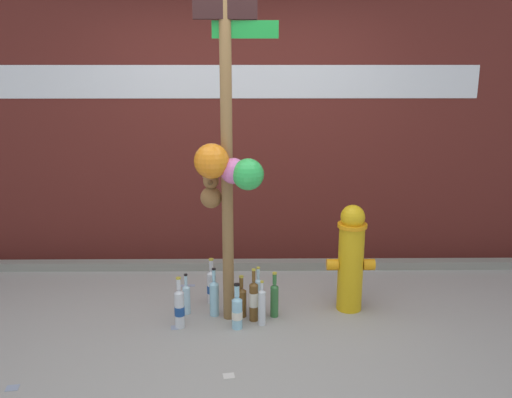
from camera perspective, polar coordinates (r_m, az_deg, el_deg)
The scene contains 19 objects.
ground_plane at distance 3.99m, azimuth -2.15°, elevation -15.23°, with size 14.00×14.00×0.00m, color #9E9B93.
building_wall at distance 5.31m, azimuth -1.82°, elevation 12.80°, with size 10.00×0.21×3.64m.
curb_strip at distance 5.31m, azimuth -1.74°, elevation -6.88°, with size 8.00×0.12×0.08m, color gray.
memorial_post at distance 3.92m, azimuth -3.17°, elevation 6.47°, with size 0.60×0.39×2.59m.
fire_hydrant at distance 4.42m, azimuth 9.87°, elevation -6.02°, with size 0.38×0.23×0.87m.
bottle_0 at distance 4.37m, azimuth -4.37°, elevation -10.15°, with size 0.07×0.07×0.40m.
bottle_1 at distance 4.58m, azimuth -4.65°, elevation -9.01°, with size 0.08×0.08×0.39m.
bottle_2 at distance 4.35m, azimuth 1.93°, elevation -10.33°, with size 0.06×0.06×0.37m.
bottle_3 at distance 4.36m, azimuth -1.53°, elevation -10.56°, with size 0.08×0.08×0.34m.
bottle_4 at distance 4.18m, azimuth -1.99°, elevation -11.62°, with size 0.08×0.08×0.36m.
bottle_5 at distance 4.43m, azimuth -7.27°, elevation -10.19°, with size 0.06×0.06×0.33m.
bottle_6 at distance 4.37m, azimuth 0.23°, elevation -10.09°, with size 0.06×0.06×0.40m.
bottle_7 at distance 4.22m, azimuth 0.62°, elevation -11.11°, with size 0.06×0.06×0.36m.
bottle_8 at distance 4.27m, azimuth -0.25°, elevation -10.47°, with size 0.07×0.07×0.43m.
bottle_9 at distance 4.22m, azimuth -7.99°, elevation -11.15°, with size 0.08×0.08×0.40m.
litter_0 at distance 4.28m, azimuth -8.49°, elevation -13.11°, with size 0.07×0.06×0.01m, color #8C99B2.
litter_1 at distance 3.87m, azimuth -24.08°, elevation -17.53°, with size 0.07×0.08×0.01m, color #8C99B2.
litter_2 at distance 3.68m, azimuth -2.86°, elevation -17.93°, with size 0.06×0.07×0.01m, color silver.
litter_3 at distance 4.99m, azimuth -7.21°, elevation -8.94°, with size 0.14×0.04×0.01m, color #8C99B2.
Camera 1 is at (0.11, -3.46, 1.97)m, focal length 38.34 mm.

